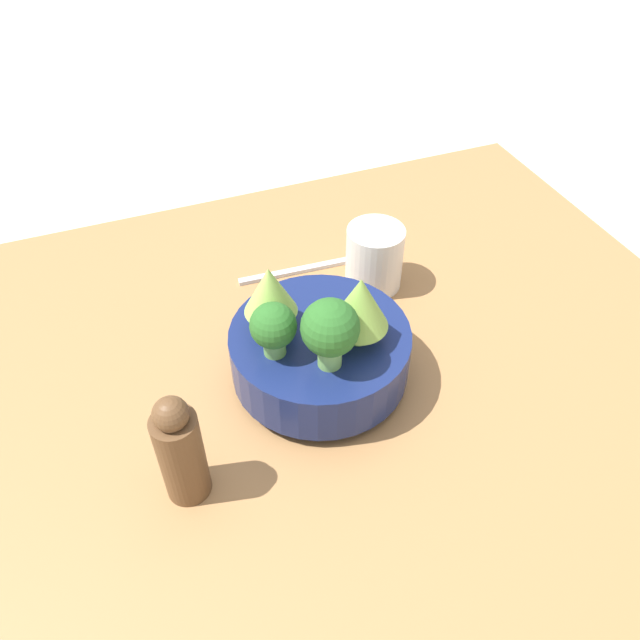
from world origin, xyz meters
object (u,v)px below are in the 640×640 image
pepper_mill (180,451)px  fork (298,270)px  bowl (320,353)px  cup (374,258)px

pepper_mill → fork: pepper_mill is taller
bowl → fork: bearing=-102.3°
bowl → cup: cup is taller
bowl → cup: (-0.13, -0.14, 0.00)m
bowl → fork: (-0.04, -0.20, -0.04)m
cup → fork: size_ratio=0.52×
pepper_mill → fork: size_ratio=0.80×
bowl → cup: 0.19m
bowl → fork: 0.21m
cup → fork: cup is taller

